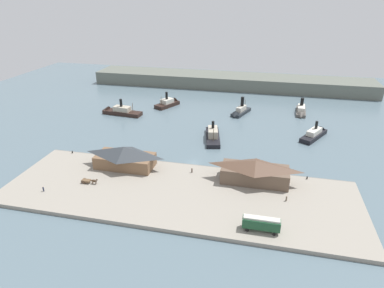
# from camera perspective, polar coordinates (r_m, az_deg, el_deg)

# --- Properties ---
(ground_plane) EXTENTS (320.00, 320.00, 0.00)m
(ground_plane) POSITION_cam_1_polar(r_m,az_deg,el_deg) (123.00, 0.23, -3.22)
(ground_plane) COLOR slate
(quay_promenade) EXTENTS (110.00, 36.00, 1.20)m
(quay_promenade) POSITION_cam_1_polar(r_m,az_deg,el_deg) (104.30, -2.44, -8.46)
(quay_promenade) COLOR gray
(quay_promenade) RESTS_ON ground
(seawall_edge) EXTENTS (110.00, 0.80, 1.00)m
(seawall_edge) POSITION_cam_1_polar(r_m,az_deg,el_deg) (119.67, -0.15, -3.80)
(seawall_edge) COLOR slate
(seawall_edge) RESTS_ON ground
(ferry_shed_customs_shed) EXTENTS (20.59, 10.00, 7.72)m
(ferry_shed_customs_shed) POSITION_cam_1_polar(r_m,az_deg,el_deg) (118.50, -11.49, -2.12)
(ferry_shed_customs_shed) COLOR brown
(ferry_shed_customs_shed) RESTS_ON quay_promenade
(ferry_shed_east_terminal) EXTENTS (21.91, 9.45, 7.52)m
(ferry_shed_east_terminal) POSITION_cam_1_polar(r_m,az_deg,el_deg) (109.17, 10.77, -4.58)
(ferry_shed_east_terminal) COLOR brown
(ferry_shed_east_terminal) RESTS_ON quay_promenade
(street_tram) EXTENTS (9.66, 2.69, 4.03)m
(street_tram) POSITION_cam_1_polar(r_m,az_deg,el_deg) (89.29, 11.82, -13.17)
(street_tram) COLOR #1E4C2D
(street_tram) RESTS_ON quay_promenade
(horse_cart) EXTENTS (5.70, 1.66, 1.87)m
(horse_cart) POSITION_cam_1_polar(r_m,az_deg,el_deg) (112.68, -17.30, -6.04)
(horse_cart) COLOR brown
(horse_cart) RESTS_ON quay_promenade
(pedestrian_near_cart) EXTENTS (0.43, 0.43, 1.76)m
(pedestrian_near_cart) POSITION_cam_1_polar(r_m,az_deg,el_deg) (103.13, 15.93, -9.02)
(pedestrian_near_cart) COLOR #6B5B4C
(pedestrian_near_cart) RESTS_ON quay_promenade
(pedestrian_by_tram) EXTENTS (0.44, 0.44, 1.79)m
(pedestrian_by_tram) POSITION_cam_1_polar(r_m,az_deg,el_deg) (113.78, -0.01, -4.55)
(pedestrian_by_tram) COLOR #4C3D33
(pedestrian_by_tram) RESTS_ON quay_promenade
(pedestrian_near_east_shed) EXTENTS (0.43, 0.43, 1.75)m
(pedestrian_near_east_shed) POSITION_cam_1_polar(r_m,az_deg,el_deg) (113.44, -24.19, -7.08)
(pedestrian_near_east_shed) COLOR #33384C
(pedestrian_near_east_shed) RESTS_ON quay_promenade
(mooring_post_center_east) EXTENTS (0.44, 0.44, 0.90)m
(mooring_post_center_east) POSITION_cam_1_polar(r_m,az_deg,el_deg) (116.57, 19.18, -5.51)
(mooring_post_center_east) COLOR black
(mooring_post_center_east) RESTS_ON quay_promenade
(mooring_post_center_west) EXTENTS (0.44, 0.44, 0.90)m
(mooring_post_center_west) POSITION_cam_1_polar(r_m,az_deg,el_deg) (135.27, -19.89, -1.31)
(mooring_post_center_west) COLOR black
(mooring_post_center_west) RESTS_ON quay_promenade
(ferry_outer_harbor) EXTENTS (9.80, 16.61, 10.12)m
(ferry_outer_harbor) POSITION_cam_1_polar(r_m,az_deg,el_deg) (172.69, 8.22, 5.52)
(ferry_outer_harbor) COLOR #23282D
(ferry_outer_harbor) RESTS_ON ground
(ferry_moored_west) EXTENTS (5.67, 17.70, 9.02)m
(ferry_moored_west) POSITION_cam_1_polar(r_m,az_deg,el_deg) (180.91, 18.24, 5.39)
(ferry_moored_west) COLOR #514C47
(ferry_moored_west) RESTS_ON ground
(ferry_near_quay) EXTENTS (9.49, 22.08, 9.63)m
(ferry_near_quay) POSITION_cam_1_polar(r_m,az_deg,el_deg) (144.11, 3.56, 1.78)
(ferry_near_quay) COLOR black
(ferry_near_quay) RESTS_ON ground
(ferry_moored_east) EXTENTS (12.14, 16.68, 9.77)m
(ferry_moored_east) POSITION_cam_1_polar(r_m,az_deg,el_deg) (185.39, -3.94, 7.06)
(ferry_moored_east) COLOR black
(ferry_moored_east) RESTS_ON ground
(ferry_approaching_west) EXTENTS (13.45, 18.85, 8.54)m
(ferry_approaching_west) POSITION_cam_1_polar(r_m,az_deg,el_deg) (154.12, 20.48, 1.70)
(ferry_approaching_west) COLOR black
(ferry_approaching_west) RESTS_ON ground
(ferry_mid_harbor) EXTENTS (22.67, 7.67, 9.78)m
(ferry_mid_harbor) POSITION_cam_1_polar(r_m,az_deg,el_deg) (175.97, -12.55, 5.52)
(ferry_mid_harbor) COLOR black
(ferry_mid_harbor) RESTS_ON ground
(far_headland) EXTENTS (180.00, 24.00, 8.00)m
(far_headland) POSITION_cam_1_polar(r_m,az_deg,el_deg) (223.86, 6.50, 10.70)
(far_headland) COLOR #60665B
(far_headland) RESTS_ON ground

